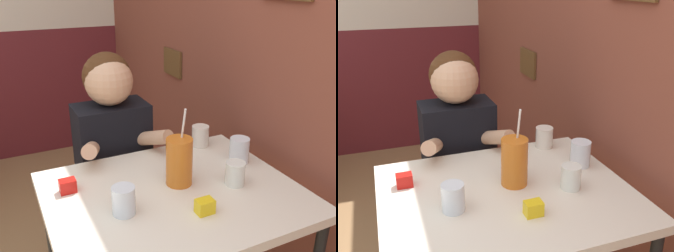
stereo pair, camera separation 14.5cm
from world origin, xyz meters
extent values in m
cube|color=brown|center=(1.20, 1.31, 1.35)|extent=(0.06, 4.62, 2.70)
cube|color=brown|center=(1.16, 1.43, 0.99)|extent=(0.02, 0.23, 0.17)
cube|color=beige|center=(0.63, 0.36, 0.75)|extent=(0.92, 0.75, 0.04)
cylinder|color=black|center=(1.05, 0.69, 0.37)|extent=(0.04, 0.04, 0.73)
cube|color=black|center=(0.57, 0.88, 0.23)|extent=(0.31, 0.20, 0.47)
cube|color=black|center=(0.57, 0.88, 0.71)|extent=(0.34, 0.20, 0.49)
sphere|color=#472814|center=(0.57, 0.91, 1.09)|extent=(0.22, 0.22, 0.22)
sphere|color=tan|center=(0.57, 0.88, 1.07)|extent=(0.22, 0.22, 0.22)
cylinder|color=tan|center=(0.43, 0.74, 0.82)|extent=(0.14, 0.27, 0.15)
cylinder|color=tan|center=(0.70, 0.74, 0.82)|extent=(0.14, 0.27, 0.15)
cylinder|color=#C6661E|center=(0.68, 0.40, 0.86)|extent=(0.10, 0.10, 0.18)
cylinder|color=white|center=(0.70, 0.40, 1.01)|extent=(0.01, 0.04, 0.14)
cylinder|color=silver|center=(0.99, 0.45, 0.82)|extent=(0.08, 0.08, 0.11)
cylinder|color=silver|center=(0.87, 0.30, 0.82)|extent=(0.07, 0.07, 0.09)
cylinder|color=silver|center=(0.93, 0.67, 0.82)|extent=(0.08, 0.08, 0.10)
cylinder|color=silver|center=(0.42, 0.31, 0.82)|extent=(0.08, 0.08, 0.10)
cube|color=#B7140F|center=(0.28, 0.52, 0.80)|extent=(0.06, 0.04, 0.05)
cube|color=yellow|center=(0.67, 0.19, 0.80)|extent=(0.06, 0.04, 0.05)
camera|label=1|loc=(0.09, -0.71, 1.51)|focal=40.00mm
camera|label=2|loc=(0.23, -0.76, 1.51)|focal=40.00mm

